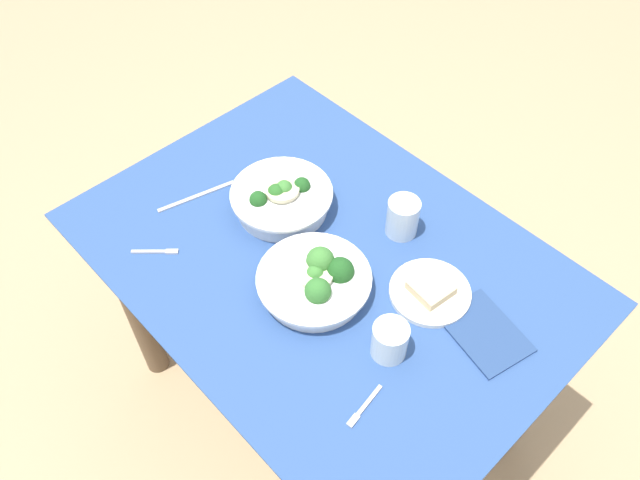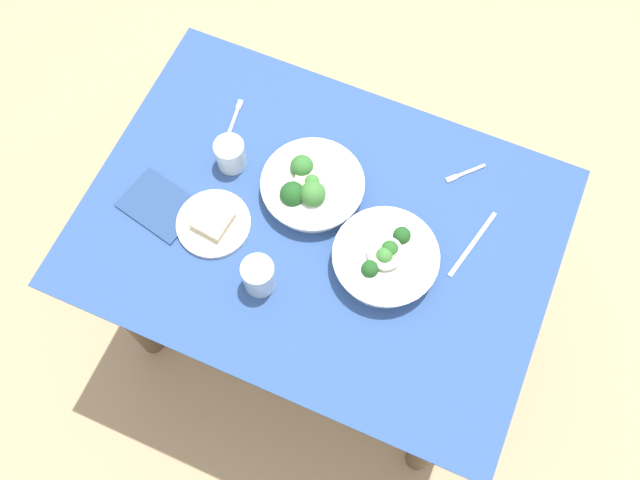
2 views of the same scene
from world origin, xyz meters
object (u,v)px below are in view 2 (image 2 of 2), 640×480
object	(u,v)px
water_glass_side	(259,276)
napkin_folded_upper	(160,205)
broccoli_bowl_far	(385,259)
broccoli_bowl_near	(311,187)
table_knife_left	(473,244)
fork_by_near_bowl	(236,115)
fork_by_far_bowl	(464,174)
bread_side_plate	(213,223)
water_glass_center	(230,154)

from	to	relation	value
water_glass_side	napkin_folded_upper	xyz separation A→B (m)	(0.31, -0.08, -0.04)
broccoli_bowl_far	broccoli_bowl_near	world-z (taller)	broccoli_bowl_near
broccoli_bowl_far	table_knife_left	world-z (taller)	broccoli_bowl_far
broccoli_bowl_far	fork_by_near_bowl	distance (m)	0.55
water_glass_side	fork_by_near_bowl	size ratio (longest dim) A/B	0.90
broccoli_bowl_far	water_glass_side	world-z (taller)	water_glass_side
broccoli_bowl_near	table_knife_left	xyz separation A→B (m)	(-0.41, -0.03, -0.03)
broccoli_bowl_near	broccoli_bowl_far	bearing A→B (deg)	156.13
fork_by_far_bowl	table_knife_left	distance (m)	0.19
bread_side_plate	fork_by_far_bowl	xyz separation A→B (m)	(-0.51, -0.37, -0.01)
water_glass_center	water_glass_side	bearing A→B (deg)	127.55
broccoli_bowl_near	table_knife_left	size ratio (longest dim) A/B	1.24
bread_side_plate	water_glass_side	distance (m)	0.19
broccoli_bowl_far	bread_side_plate	xyz separation A→B (m)	(0.41, 0.07, -0.02)
fork_by_far_bowl	broccoli_bowl_near	bearing A→B (deg)	-15.87
water_glass_center	water_glass_side	distance (m)	0.33
water_glass_side	table_knife_left	bearing A→B (deg)	-145.78
bread_side_plate	napkin_folded_upper	bearing A→B (deg)	2.78
water_glass_side	fork_by_far_bowl	size ratio (longest dim) A/B	1.11
broccoli_bowl_far	napkin_folded_upper	world-z (taller)	broccoli_bowl_far
broccoli_bowl_near	fork_by_far_bowl	size ratio (longest dim) A/B	2.91
fork_by_far_bowl	napkin_folded_upper	xyz separation A→B (m)	(0.65, 0.37, 0.00)
broccoli_bowl_near	water_glass_side	bearing A→B (deg)	87.03
bread_side_plate	table_knife_left	size ratio (longest dim) A/B	0.89
broccoli_bowl_near	water_glass_side	xyz separation A→B (m)	(0.01, 0.26, 0.02)
water_glass_side	broccoli_bowl_near	bearing A→B (deg)	-92.97
broccoli_bowl_far	water_glass_center	xyz separation A→B (m)	(0.44, -0.10, 0.01)
bread_side_plate	fork_by_far_bowl	world-z (taller)	bread_side_plate
water_glass_center	broccoli_bowl_near	bearing A→B (deg)	-179.79
broccoli_bowl_near	bread_side_plate	xyz separation A→B (m)	(0.18, 0.17, -0.02)
broccoli_bowl_far	water_glass_side	size ratio (longest dim) A/B	2.57
broccoli_bowl_far	water_glass_center	size ratio (longest dim) A/B	2.98
broccoli_bowl_near	napkin_folded_upper	distance (m)	0.37
napkin_folded_upper	water_glass_side	bearing A→B (deg)	165.08
broccoli_bowl_far	napkin_folded_upper	xyz separation A→B (m)	(0.55, 0.07, -0.03)
fork_by_near_bowl	table_knife_left	xyz separation A→B (m)	(-0.67, 0.10, -0.00)
broccoli_bowl_far	water_glass_center	distance (m)	0.46
fork_by_near_bowl	napkin_folded_upper	size ratio (longest dim) A/B	0.59
broccoli_bowl_far	fork_by_far_bowl	size ratio (longest dim) A/B	2.85
fork_by_far_bowl	bread_side_plate	bearing A→B (deg)	-10.86
broccoli_bowl_near	fork_by_far_bowl	xyz separation A→B (m)	(-0.33, -0.20, -0.03)
fork_by_near_bowl	broccoli_bowl_near	bearing A→B (deg)	-123.80
bread_side_plate	fork_by_far_bowl	bearing A→B (deg)	-144.03
fork_by_far_bowl	fork_by_near_bowl	distance (m)	0.60
bread_side_plate	napkin_folded_upper	size ratio (longest dim) A/B	1.00
fork_by_near_bowl	bread_side_plate	bearing A→B (deg)	-172.15
fork_by_far_bowl	napkin_folded_upper	world-z (taller)	napkin_folded_upper
broccoli_bowl_near	fork_by_near_bowl	xyz separation A→B (m)	(0.27, -0.13, -0.03)
water_glass_side	table_knife_left	size ratio (longest dim) A/B	0.47
broccoli_bowl_far	fork_by_far_bowl	bearing A→B (deg)	-107.64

